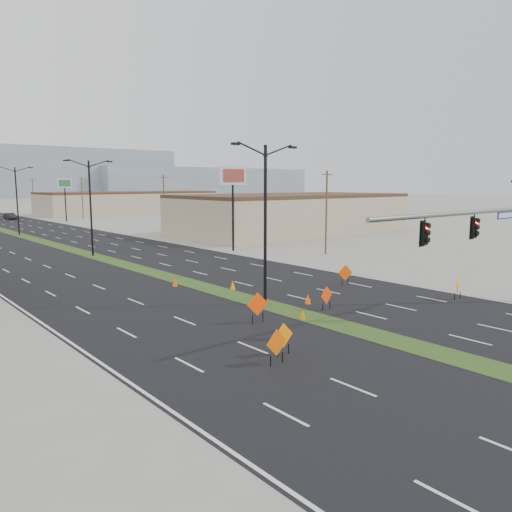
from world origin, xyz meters
TOP-DOWN VIEW (x-y plane):
  - ground at (0.00, 0.00)m, footprint 600.00×600.00m
  - building_se_near at (34.00, 45.00)m, footprint 36.00×18.00m
  - building_se_far at (38.00, 110.00)m, footprint 44.00×16.00m
  - mesa_east at (180.00, 290.00)m, footprint 160.00×50.00m
  - signal_mast at (8.56, 2.00)m, footprint 16.30×0.60m
  - streetlight_0 at (0.00, 12.00)m, footprint 5.15×0.24m
  - streetlight_1 at (0.00, 40.00)m, footprint 5.15×0.24m
  - streetlight_2 at (0.00, 68.00)m, footprint 5.15×0.24m
  - utility_pole_0 at (20.00, 25.00)m, footprint 1.60×0.20m
  - utility_pole_1 at (20.00, 60.00)m, footprint 1.60×0.20m
  - utility_pole_2 at (20.00, 95.00)m, footprint 1.60×0.20m
  - utility_pole_3 at (20.00, 130.00)m, footprint 1.60×0.20m
  - car_mid at (7.55, 103.53)m, footprint 2.00×4.38m
  - construction_sign_0 at (-6.58, 3.65)m, footprint 1.18×0.09m
  - construction_sign_1 at (-5.58, 4.31)m, footprint 1.13×0.06m
  - construction_sign_2 at (-3.09, 9.06)m, footprint 1.29×0.25m
  - construction_sign_3 at (2.00, 8.59)m, footprint 1.10×0.21m
  - construction_sign_4 at (10.72, 4.83)m, footprint 1.13×0.49m
  - construction_sign_5 at (8.53, 12.61)m, footprint 1.14×0.47m
  - cone_0 at (2.21, 10.37)m, footprint 0.50×0.50m
  - cone_1 at (-0.65, 7.97)m, footprint 0.40×0.40m
  - cone_2 at (1.17, 16.94)m, footprint 0.53×0.53m
  - cone_3 at (-1.50, 20.60)m, footprint 0.54×0.54m
  - pole_sign_east_near at (14.00, 33.73)m, footprint 3.07×1.32m
  - pole_sign_east_far at (14.76, 90.27)m, footprint 2.81×1.01m

SIDE VIEW (x-z plane):
  - ground at x=0.00m, z-range 0.00..0.00m
  - cone_1 at x=-0.65m, z-range 0.00..0.60m
  - cone_0 at x=2.21m, z-range 0.00..0.67m
  - cone_2 at x=1.17m, z-range 0.00..0.68m
  - cone_3 at x=-1.50m, z-range 0.00..0.69m
  - car_mid at x=7.55m, z-range 0.00..1.39m
  - construction_sign_3 at x=2.00m, z-range 0.12..1.60m
  - construction_sign_1 at x=-5.58m, z-range 0.13..1.63m
  - construction_sign_0 at x=-6.58m, z-range 0.14..1.70m
  - construction_sign_4 at x=10.72m, z-range 0.14..1.75m
  - construction_sign_5 at x=8.53m, z-range 0.14..1.75m
  - construction_sign_2 at x=-3.09m, z-range 0.16..1.89m
  - building_se_far at x=38.00m, z-range 0.00..5.00m
  - building_se_near at x=34.00m, z-range 0.00..5.50m
  - utility_pole_0 at x=20.00m, z-range 0.17..9.17m
  - utility_pole_1 at x=20.00m, z-range 0.17..9.17m
  - utility_pole_2 at x=20.00m, z-range 0.17..9.17m
  - utility_pole_3 at x=20.00m, z-range 0.17..9.17m
  - signal_mast at x=8.56m, z-range 0.79..8.79m
  - streetlight_0 at x=0.00m, z-range 0.41..10.43m
  - streetlight_1 at x=0.00m, z-range 0.41..10.43m
  - streetlight_2 at x=0.00m, z-range 0.41..10.43m
  - pole_sign_east_far at x=14.76m, z-range 2.66..11.27m
  - pole_sign_east_near at x=14.00m, z-range 3.03..12.59m
  - mesa_east at x=180.00m, z-range 0.00..18.00m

